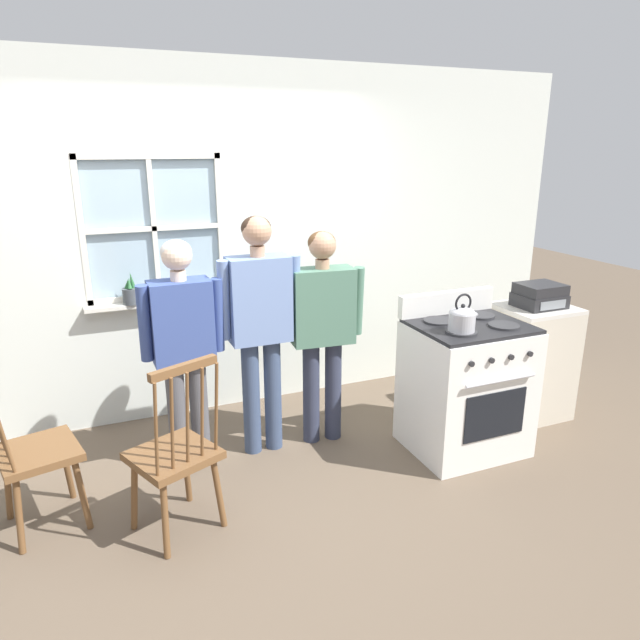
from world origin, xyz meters
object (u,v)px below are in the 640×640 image
Objects in this scene: stove at (465,386)px; kettle at (462,318)px; chair_by_window at (34,452)px; person_adult_right at (322,319)px; potted_plant at (131,293)px; stereo at (540,296)px; person_elderly_left at (183,337)px; side_counter at (530,361)px; person_teen_center at (260,316)px; chair_near_wall at (176,456)px.

stove is 4.39× the size of kettle.
chair_by_window is at bearing 173.22° from kettle.
potted_plant is (-1.20, 0.78, 0.12)m from person_adult_right.
person_elderly_left is at bearing 174.03° from stereo.
potted_plant reaches higher than stove.
kettle is 0.27× the size of side_counter.
person_adult_right is 1.76m from side_counter.
stove is at bearing -21.23° from person_teen_center.
chair_near_wall is at bearing -144.59° from person_adult_right.
kettle is (0.71, -0.63, 0.10)m from person_adult_right.
person_elderly_left is (0.18, 0.66, 0.45)m from chair_near_wall.
kettle is at bearing -21.96° from person_elderly_left.
potted_plant is 0.71× the size of stereo.
chair_near_wall is at bearing -172.17° from stereo.
person_adult_right is (1.14, 0.66, 0.46)m from chair_near_wall.
stereo is (0.00, -0.02, 0.54)m from side_counter.
potted_plant is at bearing 152.53° from person_adult_right.
potted_plant is 3.11m from side_counter.
potted_plant is (-0.75, 0.75, 0.05)m from person_teen_center.
person_teen_center is (0.51, 0.02, 0.08)m from person_elderly_left.
person_adult_right is 4.51× the size of stereo.
chair_by_window is at bearing -48.50° from chair_near_wall.
potted_plant reaches higher than kettle.
side_counter is (1.68, -0.25, -0.47)m from person_adult_right.
chair_near_wall is 4.34× the size of potted_plant.
person_adult_right reaches higher than stove.
person_elderly_left is at bearing 159.24° from kettle.
chair_by_window is 2.74m from stove.
person_teen_center reaches higher than chair_by_window.
chair_near_wall is 3.07× the size of stereo.
person_teen_center is (0.70, 0.68, 0.53)m from chair_near_wall.
chair_by_window is 1.16× the size of side_counter.
person_elderly_left is 1.96m from stove.
chair_by_window is at bearing -121.02° from potted_plant.
person_elderly_left is 2.69m from side_counter.
person_elderly_left is 0.93× the size of person_teen_center.
stereo is at bearing -103.10° from chair_by_window.
person_elderly_left is 0.82m from potted_plant.
side_counter is 0.54m from stereo.
chair_by_window is 3.07× the size of stereo.
person_adult_right is (0.44, -0.02, -0.07)m from person_teen_center.
stereo is (2.12, -0.29, -0.01)m from person_teen_center.
side_counter is (0.97, 0.38, -0.57)m from kettle.
chair_near_wall is 2.89m from stereo.
potted_plant is 0.27× the size of side_counter.
stereo is (1.68, -0.27, 0.07)m from person_adult_right.
kettle is at bearing -110.71° from chair_by_window.
potted_plant is at bearing 148.53° from stove.
side_counter is (2.12, -0.27, -0.54)m from person_teen_center.
person_teen_center reaches higher than person_elderly_left.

